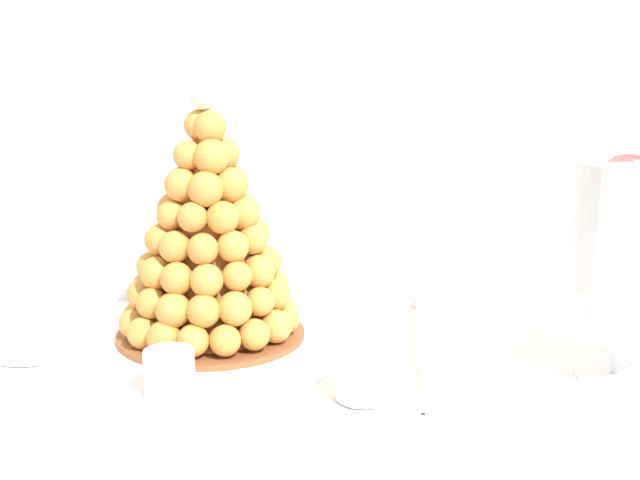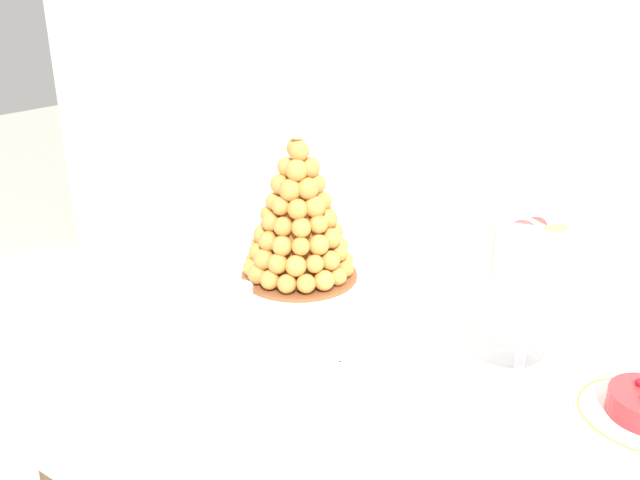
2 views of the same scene
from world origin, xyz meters
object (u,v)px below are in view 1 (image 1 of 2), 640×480
at_px(dessert_cup_centre, 364,378).
at_px(serving_tray, 196,351).
at_px(croquembouche, 208,240).
at_px(macaron_goblet, 631,240).
at_px(creme_brulee_ramekin, 31,342).
at_px(dessert_cup_mid_left, 169,374).
at_px(wine_glass, 185,231).

bearing_deg(dessert_cup_centre, serving_tray, 148.68).
relative_size(serving_tray, dessert_cup_centre, 9.41).
xyz_separation_m(croquembouche, macaron_goblet, (0.51, -0.07, 0.03)).
bearing_deg(creme_brulee_ramekin, dessert_cup_mid_left, -27.90).
xyz_separation_m(serving_tray, wine_glass, (-0.05, 0.16, 0.12)).
relative_size(dessert_cup_centre, wine_glass, 0.37).
xyz_separation_m(dessert_cup_centre, macaron_goblet, (0.30, 0.11, 0.14)).
height_order(serving_tray, creme_brulee_ramekin, creme_brulee_ramekin).
bearing_deg(serving_tray, dessert_cup_centre, -31.32).
distance_m(creme_brulee_ramekin, macaron_goblet, 0.74).
height_order(serving_tray, dessert_cup_mid_left, dessert_cup_mid_left).
distance_m(dessert_cup_mid_left, wine_glass, 0.32).
bearing_deg(dessert_cup_mid_left, croquembouche, 88.34).
bearing_deg(serving_tray, croquembouche, 77.73).
bearing_deg(creme_brulee_ramekin, macaron_goblet, 0.29).
relative_size(croquembouche, creme_brulee_ramekin, 3.29).
bearing_deg(wine_glass, croquembouche, -62.61).
bearing_deg(croquembouche, creme_brulee_ramekin, -160.27).
bearing_deg(macaron_goblet, croquembouche, 171.87).
xyz_separation_m(serving_tray, creme_brulee_ramekin, (-0.21, -0.03, 0.02)).
height_order(croquembouche, wine_glass, croquembouche).
distance_m(croquembouche, macaron_goblet, 0.52).
xyz_separation_m(dessert_cup_mid_left, wine_glass, (-0.05, 0.30, 0.10)).
xyz_separation_m(croquembouche, wine_glass, (-0.06, 0.12, -0.01)).
distance_m(serving_tray, macaron_goblet, 0.55).
bearing_deg(croquembouche, wine_glass, 117.39).
distance_m(dessert_cup_centre, wine_glass, 0.41).
xyz_separation_m(dessert_cup_centre, wine_glass, (-0.27, 0.30, 0.09)).
relative_size(dessert_cup_mid_left, macaron_goblet, 0.21).
distance_m(croquembouche, wine_glass, 0.13).
distance_m(dessert_cup_centre, creme_brulee_ramekin, 0.44).
bearing_deg(dessert_cup_mid_left, wine_glass, 100.16).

